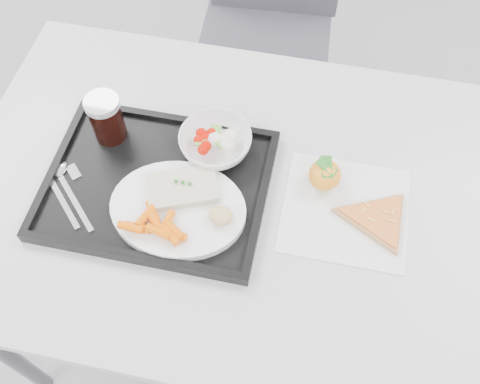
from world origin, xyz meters
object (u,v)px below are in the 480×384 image
object	(u,v)px
cola_glass	(106,118)
tangerine	(325,175)
tray	(158,185)
chair	(268,13)
salad_bowl	(216,143)
dinner_plate	(178,209)
pizza_slice	(377,219)
table	(245,207)

from	to	relation	value
cola_glass	tangerine	size ratio (longest dim) A/B	1.35
tray	tangerine	xyz separation A→B (m)	(0.33, 0.08, 0.03)
chair	salad_bowl	size ratio (longest dim) A/B	6.11
tray	salad_bowl	world-z (taller)	salad_bowl
salad_bowl	tangerine	size ratio (longest dim) A/B	1.89
dinner_plate	tangerine	world-z (taller)	tangerine
tray	dinner_plate	xyz separation A→B (m)	(0.06, -0.05, 0.02)
chair	cola_glass	size ratio (longest dim) A/B	8.61
cola_glass	pizza_slice	size ratio (longest dim) A/B	0.57
dinner_plate	tray	bearing A→B (deg)	138.22
salad_bowl	cola_glass	xyz separation A→B (m)	(-0.23, -0.01, 0.03)
dinner_plate	salad_bowl	bearing A→B (deg)	76.94
chair	dinner_plate	bearing A→B (deg)	-92.10
dinner_plate	salad_bowl	xyz separation A→B (m)	(0.04, 0.16, 0.01)
salad_bowl	tangerine	bearing A→B (deg)	-7.63
tangerine	dinner_plate	bearing A→B (deg)	-154.16
tray	pizza_slice	size ratio (longest dim) A/B	2.39
table	tray	distance (m)	0.20
table	tangerine	xyz separation A→B (m)	(0.15, 0.05, 0.10)
tangerine	salad_bowl	bearing A→B (deg)	172.37
tangerine	chair	bearing A→B (deg)	107.75
chair	dinner_plate	size ratio (longest dim) A/B	3.44
table	tangerine	world-z (taller)	tangerine
chair	table	bearing A→B (deg)	-83.89
dinner_plate	cola_glass	bearing A→B (deg)	141.11
chair	pizza_slice	xyz separation A→B (m)	(0.35, -0.81, 0.22)
table	tray	size ratio (longest dim) A/B	2.67
dinner_plate	table	bearing A→B (deg)	35.11
chair	pizza_slice	bearing A→B (deg)	-66.41
cola_glass	tangerine	world-z (taller)	cola_glass
tangerine	cola_glass	bearing A→B (deg)	177.04
tangerine	pizza_slice	world-z (taller)	tangerine
pizza_slice	dinner_plate	bearing A→B (deg)	-170.30
salad_bowl	tangerine	distance (m)	0.24
dinner_plate	salad_bowl	distance (m)	0.17
dinner_plate	pizza_slice	size ratio (longest dim) A/B	1.43
salad_bowl	pizza_slice	bearing A→B (deg)	-15.46
table	chair	bearing A→B (deg)	96.11
dinner_plate	cola_glass	world-z (taller)	cola_glass
tray	chair	bearing A→B (deg)	83.61
dinner_plate	tangerine	bearing A→B (deg)	25.84
cola_glass	tangerine	distance (m)	0.47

